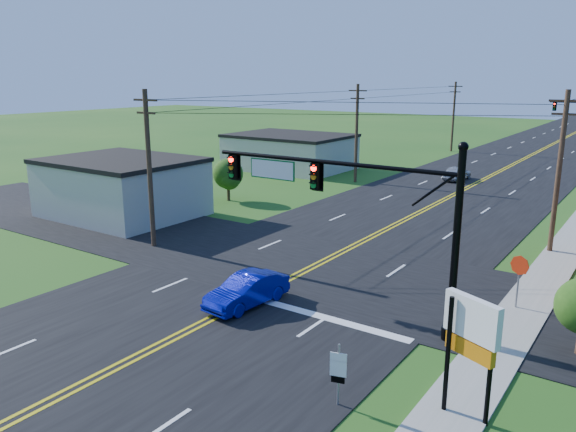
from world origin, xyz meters
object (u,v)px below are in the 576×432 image
Objects in this scene: route_sign at (338,370)px; blue_car at (247,291)px; signal_mast_main at (348,203)px; stop_sign at (519,271)px.

blue_car is at bearing 131.99° from route_sign.
signal_mast_main is 7.81m from route_sign.
stop_sign is at bearing 60.14° from route_sign.
blue_car is 2.02× the size of route_sign.
route_sign is 0.85× the size of stop_sign.
blue_car is at bearing -155.05° from signal_mast_main.
stop_sign reaches higher than route_sign.
signal_mast_main is 5.87m from blue_car.
signal_mast_main is 5.57× the size of route_sign.
stop_sign reaches higher than blue_car.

